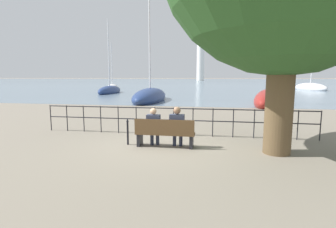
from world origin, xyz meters
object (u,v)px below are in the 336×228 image
closed_umbrella (128,130)px  sailboat_0 (110,91)px  park_bench (165,134)px  seated_person_right (177,125)px  sailboat_1 (269,100)px  sailboat_3 (150,97)px  sailboat_2 (112,87)px  seated_person_left (154,125)px  harbor_lighthouse (201,57)px  sailboat_4 (310,88)px

closed_umbrella → sailboat_0: size_ratio=0.08×
park_bench → closed_umbrella: 1.25m
park_bench → seated_person_right: size_ratio=1.45×
park_bench → sailboat_1: size_ratio=0.22×
seated_person_right → sailboat_3: (-4.70, 15.40, -0.33)m
sailboat_1 → sailboat_2: 33.66m
sailboat_3 → closed_umbrella: bearing=-80.2°
seated_person_left → seated_person_right: 0.75m
harbor_lighthouse → sailboat_2: bearing=-96.1°
sailboat_2 → sailboat_3: 26.64m
closed_umbrella → sailboat_3: 15.69m
seated_person_left → sailboat_2: (-16.99, 38.63, -0.38)m
sailboat_0 → sailboat_3: (8.20, -10.32, 0.03)m
park_bench → sailboat_2: size_ratio=0.21×
closed_umbrella → sailboat_0: sailboat_0 is taller
sailboat_4 → sailboat_3: bearing=-148.6°
sailboat_0 → closed_umbrella: bearing=-69.5°
closed_umbrella → sailboat_4: bearing=64.9°
sailboat_0 → sailboat_1: size_ratio=1.20×
sailboat_0 → sailboat_1: (18.39, -11.44, 0.03)m
park_bench → seated_person_right: seated_person_right is taller
sailboat_2 → harbor_lighthouse: (10.78, 101.31, 12.84)m
sailboat_0 → sailboat_3: bearing=-54.8°
closed_umbrella → sailboat_2: bearing=112.7°
sailboat_0 → sailboat_4: bearing=22.1°
seated_person_left → sailboat_4: sailboat_4 is taller
seated_person_left → closed_umbrella: seated_person_left is taller
sailboat_1 → sailboat_4: sailboat_4 is taller
park_bench → sailboat_4: sailboat_4 is taller
park_bench → sailboat_2: sailboat_2 is taller
closed_umbrella → sailboat_1: (7.12, 14.26, -0.11)m
seated_person_left → harbor_lighthouse: (-6.21, 139.94, 12.46)m
harbor_lighthouse → park_bench: bearing=-87.3°
seated_person_right → harbor_lighthouse: 140.66m
seated_person_left → sailboat_4: bearing=66.0°
sailboat_0 → sailboat_3: 13.18m
sailboat_1 → harbor_lighthouse: (-12.45, 125.66, 12.76)m
sailboat_0 → harbor_lighthouse: (5.94, 114.22, 12.79)m
seated_person_left → sailboat_0: (-12.14, 25.71, -0.33)m
seated_person_right → sailboat_1: 15.30m
harbor_lighthouse → sailboat_0: bearing=-93.0°
seated_person_left → harbor_lighthouse: size_ratio=0.04×
park_bench → sailboat_0: size_ratio=0.18×
closed_umbrella → sailboat_3: size_ratio=0.07×
seated_person_left → closed_umbrella: bearing=178.9°
seated_person_left → park_bench: bearing=-11.8°
sailboat_1 → sailboat_3: size_ratio=0.70×
sailboat_0 → seated_person_left: bearing=-67.9°
sailboat_1 → sailboat_3: (-10.19, 1.13, -0.00)m
sailboat_3 → seated_person_right: bearing=-74.5°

